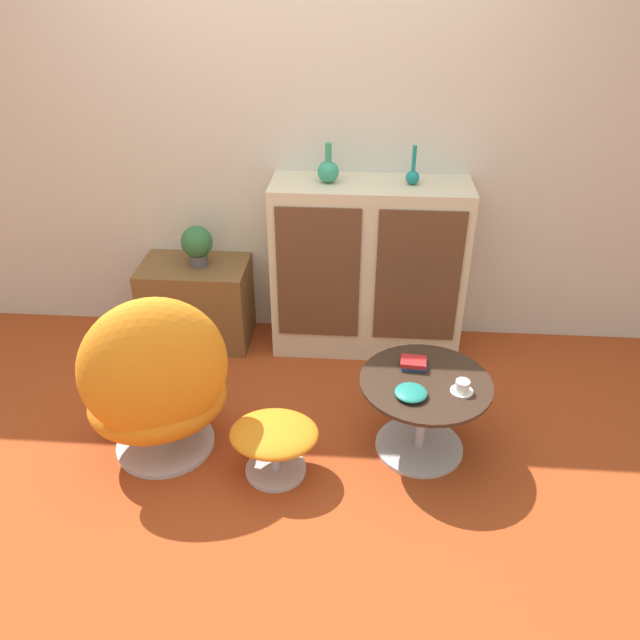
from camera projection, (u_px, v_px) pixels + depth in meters
name	position (u px, v px, depth m)	size (l,w,h in m)	color
ground_plane	(271.00, 473.00, 2.96)	(12.00, 12.00, 0.00)	#9E3D19
wall_back	(296.00, 123.00, 3.46)	(6.40, 0.06, 2.60)	beige
sideboard	(368.00, 269.00, 3.65)	(1.11, 0.39, 1.04)	beige
tv_console	(197.00, 303.00, 3.84)	(0.64, 0.42, 0.52)	brown
egg_chair	(157.00, 386.00, 2.87)	(0.85, 0.82, 0.90)	#B7B7BC
ottoman	(274.00, 438.00, 2.87)	(0.41, 0.35, 0.28)	#B7B7BC
coffee_table	(423.00, 406.00, 2.98)	(0.62, 0.62, 0.41)	#B7B7BC
vase_leftmost	(328.00, 170.00, 3.36)	(0.12, 0.12, 0.21)	#2D8E6B
vase_inner_left	(413.00, 175.00, 3.34)	(0.07, 0.07, 0.21)	#147A75
potted_plant	(197.00, 244.00, 3.63)	(0.19, 0.19, 0.24)	#4C4C51
teacup	(462.00, 387.00, 2.82)	(0.10, 0.10, 0.06)	white
book_stack	(414.00, 363.00, 2.99)	(0.13, 0.11, 0.04)	#1E478C
bowl	(411.00, 393.00, 2.79)	(0.15, 0.15, 0.04)	#1E7A70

